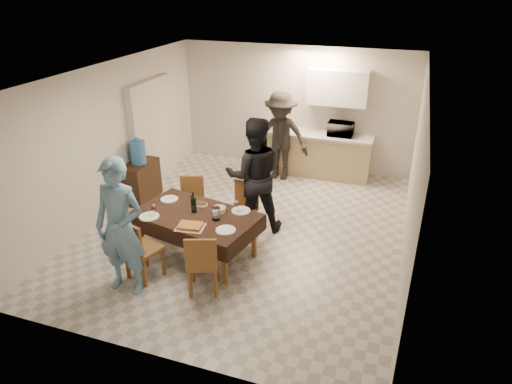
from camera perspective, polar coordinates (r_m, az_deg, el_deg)
floor at (r=7.73m, az=-1.02°, el=-4.62°), size 5.00×6.00×0.02m
ceiling at (r=6.80m, az=-1.19°, el=14.65°), size 5.00×6.00×0.02m
wall_back at (r=9.90m, az=4.90°, el=10.37°), size 5.00×0.02×2.60m
wall_front at (r=4.77m, az=-13.57°, el=-8.26°), size 5.00×0.02×2.60m
wall_left at (r=8.31m, az=-17.64°, el=6.21°), size 0.02×6.00×2.60m
wall_right at (r=6.79m, az=19.16°, el=1.67°), size 0.02×6.00×2.60m
stub_partition at (r=9.28m, az=-12.80°, el=7.16°), size 0.15×1.40×2.10m
kitchen_base_cabinet at (r=9.75m, az=7.67°, el=4.60°), size 2.20×0.60×0.86m
kitchen_worktop at (r=9.60m, az=7.83°, el=7.14°), size 2.24×0.64×0.05m
upper_cabinet at (r=9.42m, az=10.19°, el=12.73°), size 1.20×0.34×0.70m
dining_table at (r=6.79m, az=-7.53°, el=-3.00°), size 1.97×1.39×0.70m
chair_near_left at (r=6.42m, az=-14.40°, el=-6.42°), size 0.54×0.55×0.51m
chair_near_right at (r=6.04m, az=-7.05°, el=-8.23°), size 0.53×0.54×0.49m
chair_far_left at (r=7.57m, az=-8.35°, el=-1.10°), size 0.50×0.50×0.46m
chair_far_right at (r=7.22m, az=-1.97°, el=-1.97°), size 0.43×0.43×0.49m
console at (r=8.84m, az=-14.15°, el=1.31°), size 0.40×0.80×0.74m
water_jug at (r=8.62m, az=-14.56°, el=4.82°), size 0.28×0.28×0.42m
wine_bottle at (r=6.76m, az=-7.82°, el=-1.27°), size 0.08×0.08×0.33m
water_pitcher at (r=6.56m, az=-5.02°, el=-2.71°), size 0.12×0.12×0.19m
savoury_tart at (r=6.43m, az=-8.22°, el=-4.23°), size 0.42×0.34×0.05m
salad_bowl at (r=6.79m, az=-4.62°, el=-2.20°), size 0.19×0.19×0.08m
mushroom_dish at (r=7.01m, az=-6.93°, el=-1.54°), size 0.20×0.20×0.04m
wine_glass_a at (r=6.78m, az=-12.70°, el=-2.20°), size 0.09×0.09×0.20m
wine_glass_b at (r=6.73m, az=-2.45°, el=-1.81°), size 0.09×0.09×0.20m
wine_glass_c at (r=7.05m, az=-7.99°, el=-0.77°), size 0.08×0.08×0.18m
plate_near_left at (r=6.81m, az=-13.20°, el=-3.01°), size 0.29×0.29×0.02m
plate_near_right at (r=6.31m, az=-3.81°, el=-4.78°), size 0.28×0.28×0.02m
plate_far_left at (r=7.27m, az=-10.79°, el=-0.88°), size 0.27×0.27×0.02m
plate_far_right at (r=6.80m, az=-1.89°, el=-2.36°), size 0.28×0.28×0.02m
microwave at (r=9.48m, az=10.54°, el=7.75°), size 0.51×0.34×0.28m
person_near at (r=6.14m, az=-16.59°, el=-4.28°), size 0.71×0.48×1.89m
person_far at (r=7.33m, az=-0.22°, el=2.08°), size 1.14×1.03×1.93m
person_kitchen at (r=9.32m, az=3.04°, el=6.95°), size 1.18×0.68×1.82m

